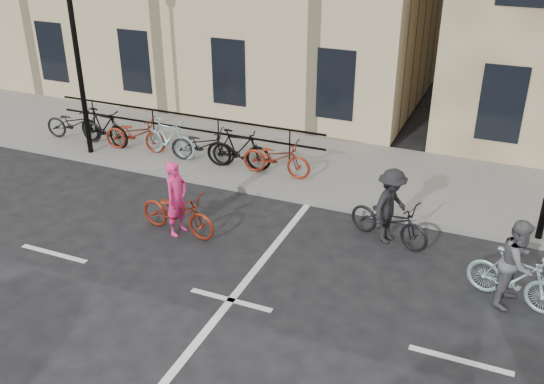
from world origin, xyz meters
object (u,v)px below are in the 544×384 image
at_px(cyclist_dark, 390,214).
at_px(cyclist_pink, 177,209).
at_px(cyclist_grey, 516,271).
at_px(lamp_post, 73,29).

bearing_deg(cyclist_dark, cyclist_pink, 126.88).
xyz_separation_m(cyclist_pink, cyclist_grey, (6.72, 0.17, 0.09)).
distance_m(lamp_post, cyclist_dark, 9.14).
height_order(cyclist_grey, cyclist_dark, cyclist_grey).
distance_m(cyclist_grey, cyclist_dark, 2.81).
bearing_deg(cyclist_grey, lamp_post, 93.51).
bearing_deg(cyclist_pink, cyclist_dark, -65.35).
height_order(lamp_post, cyclist_grey, lamp_post).
xyz_separation_m(lamp_post, cyclist_dark, (8.59, -1.24, -2.85)).
xyz_separation_m(cyclist_grey, cyclist_dark, (-2.51, 1.25, -0.02)).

